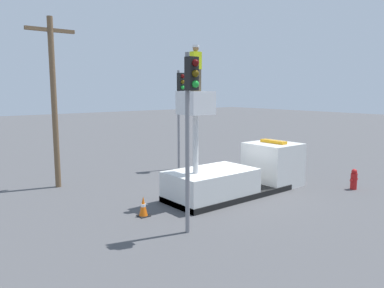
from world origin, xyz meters
name	(u,v)px	position (x,y,z in m)	size (l,w,h in m)	color
ground_plane	(229,195)	(0.00, 0.00, 0.00)	(120.00, 120.00, 0.00)	#4C4C4F
bucket_truck	(239,173)	(0.61, 0.00, 0.89)	(6.90, 2.29, 4.52)	black
worker	(196,68)	(-1.90, 0.00, 5.40)	(0.40, 0.26, 1.75)	brown
traffic_light_pole	(190,108)	(-4.05, -2.35, 4.02)	(0.34, 0.57, 5.70)	gray
traffic_light_across	(180,100)	(1.60, 5.67, 3.99)	(0.34, 0.57, 5.65)	gray
fire_hydrant	(354,179)	(5.21, -2.88, 0.47)	(0.53, 0.29, 0.96)	red
traffic_cone_rear	(143,207)	(-4.35, 0.01, 0.36)	(0.40, 0.40, 0.75)	black
utility_pole	(54,97)	(-5.31, 6.15, 4.23)	(2.20, 0.26, 7.83)	brown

